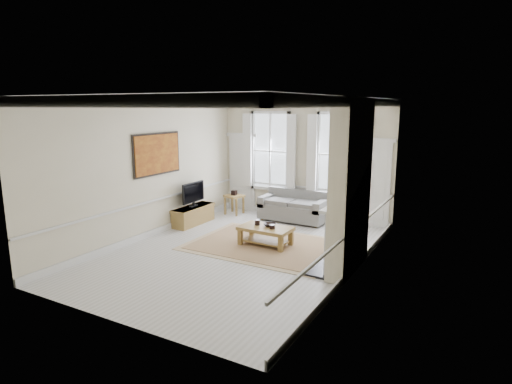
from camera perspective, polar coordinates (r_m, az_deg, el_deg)
The scene contains 23 objects.
floor at distance 9.70m, azimuth -2.25°, elevation -8.06°, with size 7.20×7.20×0.00m, color #B7B5AD.
ceiling at distance 9.14m, azimuth -2.42°, elevation 12.45°, with size 7.20×7.20×0.00m, color white.
back_wall at distance 12.45m, azimuth 6.35°, elevation 4.29°, with size 5.20×5.20×0.00m, color beige.
left_wall at distance 10.84m, azimuth -14.16°, elevation 2.95°, with size 7.20×7.20×0.00m, color beige.
right_wall at distance 8.24m, azimuth 13.28°, elevation 0.38°, with size 7.20×7.20×0.00m, color beige.
window_left at distance 12.83m, azimuth 1.94°, elevation 5.47°, with size 1.26×0.20×2.20m, color #B2BCC6, non-canonical shape.
window_right at distance 12.02m, azimuth 10.91°, elevation 4.86°, with size 1.26×0.20×2.20m, color #B2BCC6, non-canonical shape.
door_left at distance 13.41m, azimuth -1.86°, elevation 2.50°, with size 0.90×0.08×2.30m, color silver.
door_right at distance 11.87m, azimuth 15.38°, elevation 0.91°, with size 0.90×0.08×2.30m, color silver.
painting at distance 10.99m, azimuth -13.03°, elevation 4.96°, with size 0.05×1.66×1.06m, color #B9761F.
chimney_breast at distance 8.48m, azimuth 12.52°, elevation 0.72°, with size 0.35×1.70×3.38m, color beige.
hearth at distance 9.06m, azimuth 9.45°, elevation -9.50°, with size 0.55×1.50×0.05m, color black.
fireplace at distance 8.77m, azimuth 10.83°, elevation -5.37°, with size 0.21×1.45×1.33m.
mirror at distance 8.48m, azimuth 11.24°, elevation 3.17°, with size 0.06×1.26×1.06m, color #BF8B34.
sofa at distance 12.27m, azimuth 5.13°, elevation -2.15°, with size 1.88×0.92×0.87m.
side_table at distance 12.94m, azimuth -2.92°, elevation -0.88°, with size 0.60×0.60×0.59m.
rug at distance 10.15m, azimuth 1.28°, elevation -7.08°, with size 3.50×2.60×0.02m, color tan.
coffee_table at distance 10.04m, azimuth 1.28°, elevation -5.12°, with size 1.23×0.73×0.46m.
ceramic_pot_a at distance 10.16m, azimuth 0.17°, elevation -4.08°, with size 0.12×0.12×0.12m, color black.
ceramic_pot_b at distance 9.88m, azimuth 2.18°, elevation -4.64°, with size 0.13×0.13×0.09m, color black.
bowl at distance 10.07m, azimuth 1.81°, elevation -4.38°, with size 0.29×0.29×0.07m, color black.
tv_stand at distance 12.01m, azimuth -8.35°, elevation -3.08°, with size 0.45×1.40×0.50m, color brown.
tv at distance 11.85m, azimuth -8.35°, elevation -0.08°, with size 0.08×0.90×0.68m.
Camera 1 is at (4.78, -7.80, 3.24)m, focal length 30.00 mm.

